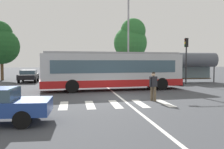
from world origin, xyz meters
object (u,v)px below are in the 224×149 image
object	(u,v)px
parked_car_black	(29,75)
background_tree_left	(1,43)
pedestrian_crossing_street	(153,85)
background_tree_right	(131,39)
parked_car_champagne	(52,75)
parked_car_charcoal	(77,75)
city_transit_bus	(112,70)
parked_car_white	(100,75)
traffic_light_far_corner	(186,53)
bus_stop_shelter	(196,60)
parked_car_red	(123,74)
twin_arm_street_lamp	(128,26)
parked_car_blue	(146,74)

from	to	relation	value
parked_car_black	background_tree_left	bearing A→B (deg)	138.65
pedestrian_crossing_street	background_tree_right	distance (m)	22.18
parked_car_champagne	parked_car_charcoal	size ratio (longest dim) A/B	1.00
city_transit_bus	pedestrian_crossing_street	bearing A→B (deg)	-75.81
pedestrian_crossing_street	parked_car_black	size ratio (longest dim) A/B	0.38
city_transit_bus	parked_car_white	world-z (taller)	city_transit_bus
traffic_light_far_corner	bus_stop_shelter	distance (m)	2.65
parked_car_champagne	traffic_light_far_corner	world-z (taller)	traffic_light_far_corner
city_transit_bus	parked_car_champagne	size ratio (longest dim) A/B	2.58
parked_car_black	parked_car_red	world-z (taller)	same
pedestrian_crossing_street	twin_arm_street_lamp	distance (m)	14.31
city_transit_bus	bus_stop_shelter	bearing A→B (deg)	29.40
traffic_light_far_corner	background_tree_right	bearing A→B (deg)	105.01
pedestrian_crossing_street	background_tree_left	size ratio (longest dim) A/B	0.24
parked_car_champagne	background_tree_right	world-z (taller)	background_tree_right
pedestrian_crossing_street	twin_arm_street_lamp	xyz separation A→B (m)	(1.38, 13.26, 5.20)
traffic_light_far_corner	parked_car_white	bearing A→B (deg)	148.48
background_tree_left	pedestrian_crossing_street	bearing A→B (deg)	-53.81
parked_car_black	traffic_light_far_corner	xyz separation A→B (m)	(16.27, -5.03, 2.37)
parked_car_champagne	background_tree_left	xyz separation A→B (m)	(-6.34, 3.36, 3.80)
pedestrian_crossing_street	parked_car_champagne	xyz separation A→B (m)	(-7.05, 14.94, -0.20)
parked_car_white	city_transit_bus	bearing A→B (deg)	-89.71
pedestrian_crossing_street	twin_arm_street_lamp	world-z (taller)	twin_arm_street_lamp
background_tree_left	city_transit_bus	bearing A→B (deg)	-46.03
city_transit_bus	twin_arm_street_lamp	world-z (taller)	twin_arm_street_lamp
twin_arm_street_lamp	background_tree_right	size ratio (longest dim) A/B	1.20
bus_stop_shelter	city_transit_bus	bearing A→B (deg)	-150.60
pedestrian_crossing_street	parked_car_charcoal	world-z (taller)	pedestrian_crossing_street
city_transit_bus	parked_car_white	bearing A→B (deg)	90.29
parked_car_blue	bus_stop_shelter	world-z (taller)	bus_stop_shelter
twin_arm_street_lamp	background_tree_left	world-z (taller)	twin_arm_street_lamp
twin_arm_street_lamp	traffic_light_far_corner	bearing A→B (deg)	-32.17
bus_stop_shelter	background_tree_left	xyz separation A→B (m)	(-21.93, 6.64, 2.15)
city_transit_bus	traffic_light_far_corner	xyz separation A→B (m)	(8.16, 3.95, 1.55)
city_transit_bus	parked_car_charcoal	xyz separation A→B (m)	(-2.79, 9.29, -0.82)
pedestrian_crossing_street	traffic_light_far_corner	bearing A→B (deg)	56.23
traffic_light_far_corner	twin_arm_street_lamp	xyz separation A→B (m)	(-5.27, 3.31, 3.04)
parked_car_black	traffic_light_far_corner	world-z (taller)	traffic_light_far_corner
traffic_light_far_corner	parked_car_red	bearing A→B (deg)	138.07
background_tree_right	parked_car_charcoal	bearing A→B (deg)	-142.02
city_transit_bus	twin_arm_street_lamp	bearing A→B (deg)	68.27
background_tree_left	parked_car_red	bearing A→B (deg)	-13.03
city_transit_bus	pedestrian_crossing_street	distance (m)	6.21
parked_car_charcoal	twin_arm_street_lamp	xyz separation A→B (m)	(5.69, -2.02, 5.40)
pedestrian_crossing_street	parked_car_red	bearing A→B (deg)	85.90
background_tree_left	background_tree_right	world-z (taller)	background_tree_right
parked_car_champagne	parked_car_white	size ratio (longest dim) A/B	1.00
parked_car_white	parked_car_red	bearing A→B (deg)	-0.56
parked_car_champagne	parked_car_charcoal	xyz separation A→B (m)	(2.75, 0.33, 0.00)
parked_car_charcoal	parked_car_red	distance (m)	5.39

